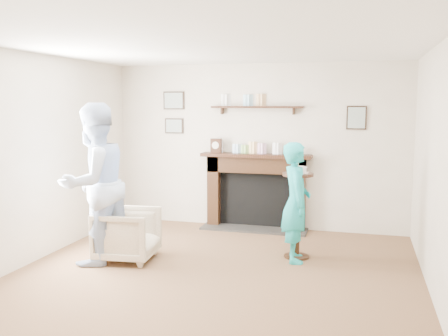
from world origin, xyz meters
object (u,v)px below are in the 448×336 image
(pedestal_table, at_px, (298,198))
(woman, at_px, (295,260))
(armchair, at_px, (128,259))
(man, at_px, (97,262))

(pedestal_table, bearing_deg, woman, -91.46)
(woman, height_order, pedestal_table, pedestal_table)
(armchair, bearing_deg, pedestal_table, -77.65)
(armchair, xyz_separation_m, pedestal_table, (1.98, 0.65, 0.75))
(armchair, relative_size, man, 0.36)
(armchair, xyz_separation_m, woman, (1.98, 0.52, 0.00))
(armchair, xyz_separation_m, man, (-0.33, -0.18, 0.00))
(armchair, bearing_deg, man, 113.75)
(pedestal_table, bearing_deg, armchair, -161.87)
(man, bearing_deg, woman, 127.14)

